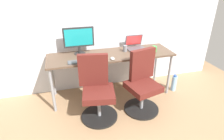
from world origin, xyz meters
The scene contains 14 objects.
ground_plane centered at (0.00, 0.00, 0.00)m, with size 5.28×5.28×0.00m, color #9E7A56.
back_wall centered at (0.00, 0.37, 1.30)m, with size 4.40×0.04×2.60m, color silver.
desk centered at (0.00, 0.00, 0.69)m, with size 2.04×0.58×0.76m.
office_chair_left centered at (-0.35, -0.50, 0.42)m, with size 0.54×0.54×0.94m.
office_chair_right centered at (0.35, -0.50, 0.42)m, with size 0.54×0.54×0.94m.
water_bottle_on_floor centered at (1.13, -0.19, 0.15)m, with size 0.09×0.09×0.31m.
desktop_monitor centered at (-0.49, 0.15, 1.01)m, with size 0.48×0.18×0.43m.
open_laptop centered at (0.48, 0.16, 0.81)m, with size 0.31×0.28×0.22m.
keyboard_by_monitor centered at (-0.53, -0.19, 0.77)m, with size 0.34×0.12×0.02m, color #515156.
keyboard_by_laptop centered at (0.47, -0.21, 0.77)m, with size 0.34×0.12×0.02m, color #B7B7B7.
mouse_by_monitor centered at (-0.40, -0.06, 0.77)m, with size 0.06×0.10×0.03m, color #2D2D2D.
mouse_by_laptop centered at (-0.04, -0.22, 0.77)m, with size 0.06×0.10×0.03m, color silver.
coffee_mug centered at (0.72, -0.08, 0.80)m, with size 0.08×0.08×0.09m, color green.
pen_cup centered at (0.25, 0.05, 0.81)m, with size 0.07×0.07×0.10m, color slate.
Camera 1 is at (-0.75, -2.77, 1.89)m, focal length 30.50 mm.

